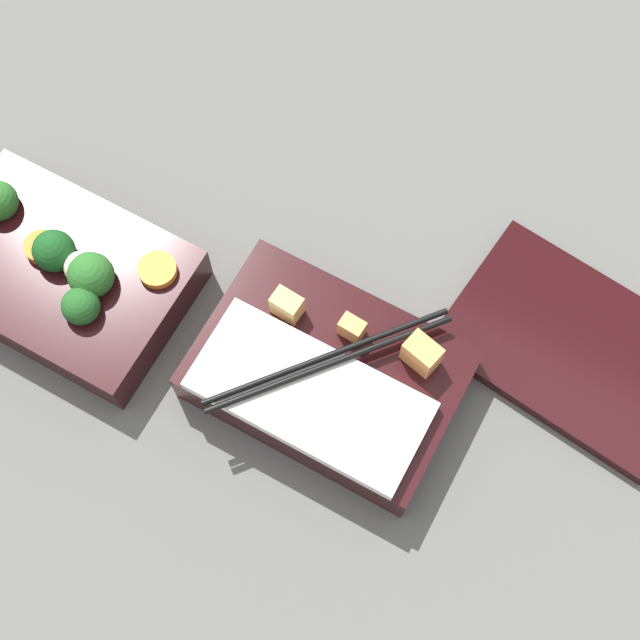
# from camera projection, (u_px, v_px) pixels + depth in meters

# --- Properties ---
(ground_plane) EXTENTS (3.00, 3.00, 0.00)m
(ground_plane) POSITION_uv_depth(u_px,v_px,m) (186.00, 328.00, 0.77)
(ground_plane) COLOR slate
(bento_tray_vegetable) EXTENTS (0.21, 0.14, 0.07)m
(bento_tray_vegetable) POSITION_uv_depth(u_px,v_px,m) (60.00, 273.00, 0.76)
(bento_tray_vegetable) COLOR black
(bento_tray_vegetable) RESTS_ON ground_plane
(bento_tray_rice) EXTENTS (0.21, 0.17, 0.07)m
(bento_tray_rice) POSITION_uv_depth(u_px,v_px,m) (327.00, 376.00, 0.73)
(bento_tray_rice) COLOR black
(bento_tray_rice) RESTS_ON ground_plane
(bento_lid) EXTENTS (0.22, 0.16, 0.01)m
(bento_lid) POSITION_uv_depth(u_px,v_px,m) (573.00, 346.00, 0.76)
(bento_lid) COLOR black
(bento_lid) RESTS_ON ground_plane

